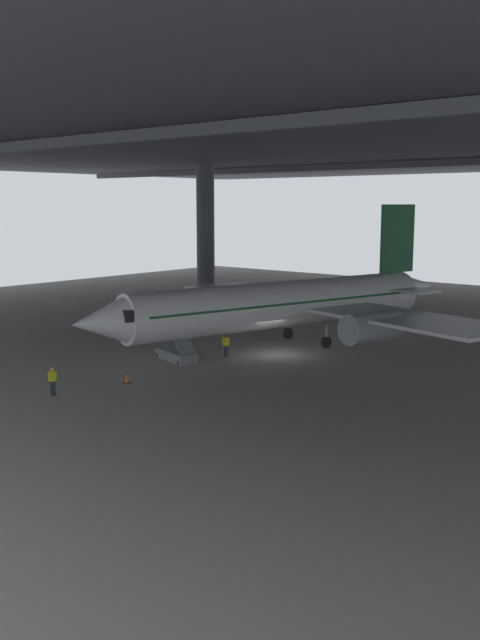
{
  "coord_description": "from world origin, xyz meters",
  "views": [
    {
      "loc": [
        31.58,
        -41.62,
        11.18
      ],
      "look_at": [
        -2.35,
        -1.24,
        2.51
      ],
      "focal_mm": 39.83,
      "sensor_mm": 36.0,
      "label": 1
    }
  ],
  "objects_px": {
    "boarding_stairs": "(176,350)",
    "traffic_cone_orange": "(127,379)",
    "crew_worker_by_stairs": "(226,344)",
    "airplane_main": "(288,304)",
    "crew_worker_near_nose": "(53,379)"
  },
  "relations": [
    {
      "from": "airplane_main",
      "to": "traffic_cone_orange",
      "type": "xyz_separation_m",
      "value": [
        -0.7,
        -16.12,
        -3.09
      ]
    },
    {
      "from": "boarding_stairs",
      "to": "crew_worker_by_stairs",
      "type": "distance_m",
      "value": 3.74
    },
    {
      "from": "boarding_stairs",
      "to": "crew_worker_near_nose",
      "type": "bearing_deg",
      "value": -83.4
    },
    {
      "from": "boarding_stairs",
      "to": "crew_worker_by_stairs",
      "type": "xyz_separation_m",
      "value": [
        2.15,
        3.05,
        0.25
      ]
    },
    {
      "from": "boarding_stairs",
      "to": "traffic_cone_orange",
      "type": "distance_m",
      "value": 7.24
    },
    {
      "from": "crew_worker_near_nose",
      "to": "traffic_cone_orange",
      "type": "xyz_separation_m",
      "value": [
        1.1,
        4.71,
        -0.68
      ]
    },
    {
      "from": "airplane_main",
      "to": "boarding_stairs",
      "type": "relative_size",
      "value": 7.6
    },
    {
      "from": "boarding_stairs",
      "to": "traffic_cone_orange",
      "type": "height_order",
      "value": "boarding_stairs"
    },
    {
      "from": "boarding_stairs",
      "to": "airplane_main",
      "type": "bearing_deg",
      "value": 71.41
    },
    {
      "from": "boarding_stairs",
      "to": "crew_worker_by_stairs",
      "type": "bearing_deg",
      "value": 54.82
    },
    {
      "from": "crew_worker_by_stairs",
      "to": "airplane_main",
      "type": "bearing_deg",
      "value": 81.09
    },
    {
      "from": "crew_worker_by_stairs",
      "to": "traffic_cone_orange",
      "type": "relative_size",
      "value": 2.83
    },
    {
      "from": "boarding_stairs",
      "to": "crew_worker_near_nose",
      "type": "relative_size",
      "value": 2.69
    },
    {
      "from": "crew_worker_near_nose",
      "to": "traffic_cone_orange",
      "type": "distance_m",
      "value": 4.89
    },
    {
      "from": "airplane_main",
      "to": "crew_worker_near_nose",
      "type": "distance_m",
      "value": 21.05
    }
  ]
}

